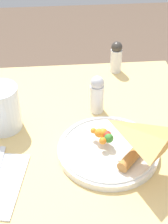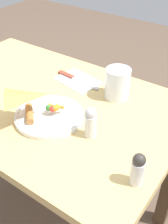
{
  "view_description": "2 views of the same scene",
  "coord_description": "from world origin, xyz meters",
  "views": [
    {
      "loc": [
        -0.44,
        0.03,
        1.26
      ],
      "look_at": [
        0.21,
        -0.03,
        0.76
      ],
      "focal_mm": 55.0,
      "sensor_mm": 36.0,
      "label": 1
    },
    {
      "loc": [
        0.63,
        -0.61,
        1.29
      ],
      "look_at": [
        0.21,
        -0.02,
        0.75
      ],
      "focal_mm": 45.0,
      "sensor_mm": 36.0,
      "label": 2
    }
  ],
  "objects": [
    {
      "name": "butter_knife",
      "position": [
        0.03,
        0.17,
        0.73
      ],
      "size": [
        0.21,
        0.04,
        0.01
      ],
      "rotation": [
        0.0,
        0.0,
        -0.1
      ],
      "color": "#99422D",
      "rests_on": "napkin_folded"
    },
    {
      "name": "dining_table",
      "position": [
        0.0,
        0.0,
        0.6
      ],
      "size": [
        1.03,
        0.65,
        0.72
      ],
      "color": "#DBB770",
      "rests_on": "ground_plane"
    },
    {
      "name": "salt_shaker",
      "position": [
        0.27,
        -0.07,
        0.77
      ],
      "size": [
        0.04,
        0.04,
        0.1
      ],
      "color": "silver",
      "rests_on": "dining_table"
    },
    {
      "name": "milk_glass",
      "position": [
        0.23,
        0.16,
        0.77
      ],
      "size": [
        0.09,
        0.09,
        0.11
      ],
      "color": "white",
      "rests_on": "dining_table"
    },
    {
      "name": "plate_pizza",
      "position": [
        0.11,
        -0.08,
        0.73
      ],
      "size": [
        0.23,
        0.23,
        0.05
      ],
      "color": "white",
      "rests_on": "dining_table"
    },
    {
      "name": "pepper_shaker",
      "position": [
        0.47,
        -0.15,
        0.77
      ],
      "size": [
        0.03,
        0.03,
        0.1
      ],
      "color": "silver",
      "rests_on": "dining_table"
    },
    {
      "name": "napkin_folded",
      "position": [
        0.04,
        0.17,
        0.72
      ],
      "size": [
        0.19,
        0.15,
        0.0
      ],
      "rotation": [
        0.0,
        0.0,
        -0.19
      ],
      "color": "silver",
      "rests_on": "dining_table"
    },
    {
      "name": "ground_plane",
      "position": [
        0.0,
        0.0,
        0.0
      ],
      "size": [
        6.0,
        6.0,
        0.0
      ],
      "primitive_type": "plane",
      "color": "brown"
    }
  ]
}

